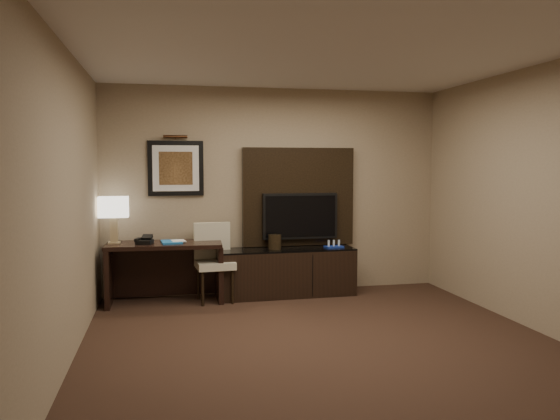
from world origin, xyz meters
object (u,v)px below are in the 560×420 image
object	(u,v)px
desk_phone	(145,240)
minibar_tray	(334,244)
credenza	(286,272)
desk_chair	(215,264)
table_lamp	(114,222)
ice_bucket	(275,242)
tv	(300,216)
desk	(165,273)

from	to	relation	value
desk_phone	minibar_tray	size ratio (longest dim) A/B	0.79
credenza	desk_chair	xyz separation A→B (m)	(-0.93, -0.13, 0.17)
table_lamp	ice_bucket	xyz separation A→B (m)	(1.98, -0.02, -0.30)
credenza	desk_chair	bearing A→B (deg)	-172.89
desk_phone	minibar_tray	xyz separation A→B (m)	(2.40, 0.06, -0.13)
desk_chair	ice_bucket	bearing A→B (deg)	3.69
desk_phone	minibar_tray	world-z (taller)	desk_phone
tv	desk_chair	size ratio (longest dim) A/B	1.05
desk_chair	minibar_tray	distance (m)	1.57
desk	tv	world-z (taller)	tv
ice_bucket	tv	bearing A→B (deg)	22.80
table_lamp	tv	bearing A→B (deg)	3.30
desk	ice_bucket	distance (m)	1.43
tv	ice_bucket	bearing A→B (deg)	-157.20
desk	tv	xyz separation A→B (m)	(1.76, 0.19, 0.65)
desk	desk_chair	bearing A→B (deg)	-4.40
desk_chair	ice_bucket	xyz separation A→B (m)	(0.78, 0.11, 0.23)
table_lamp	desk_phone	size ratio (longest dim) A/B	2.81
desk_phone	ice_bucket	bearing A→B (deg)	16.76
minibar_tray	credenza	bearing A→B (deg)	175.86
credenza	desk_phone	world-z (taller)	desk_phone
credenza	desk	bearing A→B (deg)	-179.02
tv	desk_phone	bearing A→B (deg)	-172.94
desk_phone	minibar_tray	distance (m)	2.41
desk_phone	tv	bearing A→B (deg)	20.61
desk_chair	minibar_tray	bearing A→B (deg)	-1.56
desk	table_lamp	xyz separation A→B (m)	(-0.59, 0.05, 0.63)
tv	desk_chair	xyz separation A→B (m)	(-1.15, -0.27, -0.54)
credenza	minibar_tray	size ratio (longest dim) A/B	7.56
credenza	table_lamp	size ratio (longest dim) A/B	3.39
ice_bucket	minibar_tray	bearing A→B (deg)	-2.21
credenza	minibar_tray	distance (m)	0.73
desk_phone	desk	bearing A→B (deg)	27.22
desk	ice_bucket	size ratio (longest dim) A/B	7.38
desk_chair	desk_phone	bearing A→B (deg)	173.78
desk_chair	minibar_tray	size ratio (longest dim) A/B	4.03
desk	tv	bearing A→B (deg)	9.28
tv	minibar_tray	size ratio (longest dim) A/B	4.24
desk	desk_phone	size ratio (longest dim) A/B	7.41
desk	table_lamp	size ratio (longest dim) A/B	2.63
credenza	table_lamp	world-z (taller)	table_lamp
credenza	desk_chair	world-z (taller)	desk_chair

